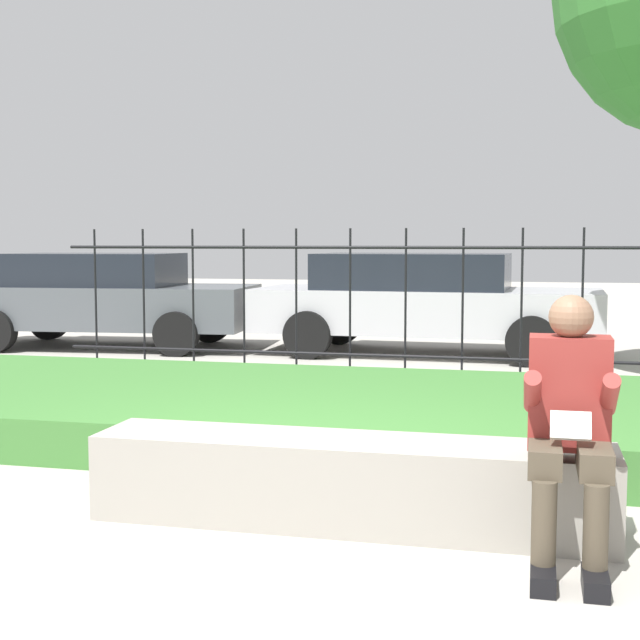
% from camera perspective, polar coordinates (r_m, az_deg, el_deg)
% --- Properties ---
extents(ground_plane, '(60.00, 60.00, 0.00)m').
position_cam_1_polar(ground_plane, '(4.98, -2.16, -12.65)').
color(ground_plane, '#A8A399').
extents(stone_bench, '(2.77, 0.53, 0.46)m').
position_cam_1_polar(stone_bench, '(4.84, 1.87, -10.62)').
color(stone_bench, gray).
rests_on(stone_bench, ground_plane).
extents(person_seated_reader, '(0.42, 0.73, 1.26)m').
position_cam_1_polar(person_seated_reader, '(4.35, 15.68, -6.05)').
color(person_seated_reader, black).
rests_on(person_seated_reader, ground_plane).
extents(grass_berm, '(9.58, 3.04, 0.32)m').
position_cam_1_polar(grass_berm, '(7.04, 2.78, -6.05)').
color(grass_berm, '#3D7533').
rests_on(grass_berm, ground_plane).
extents(iron_fence, '(7.58, 0.03, 1.65)m').
position_cam_1_polar(iron_fence, '(9.21, 5.49, 0.97)').
color(iron_fence, black).
rests_on(iron_fence, ground_plane).
extents(car_parked_left, '(4.30, 2.12, 1.35)m').
position_cam_1_polar(car_parked_left, '(13.14, -13.65, 1.41)').
color(car_parked_left, '#4C5156').
rests_on(car_parked_left, ground_plane).
extents(car_parked_center, '(4.61, 2.02, 1.36)m').
position_cam_1_polar(car_parked_center, '(12.03, 6.59, 1.25)').
color(car_parked_center, '#B7B7BC').
rests_on(car_parked_center, ground_plane).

